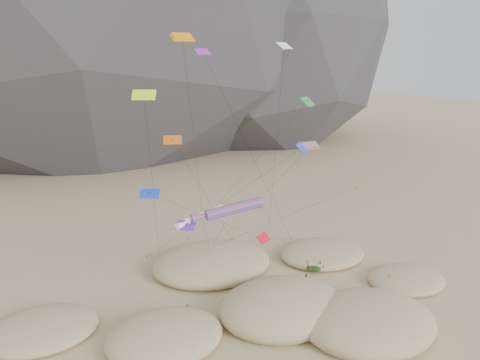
# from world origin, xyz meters

# --- Properties ---
(ground) EXTENTS (500.00, 500.00, 0.00)m
(ground) POSITION_xyz_m (0.00, 0.00, 0.00)
(ground) COLOR #CCB789
(ground) RESTS_ON ground
(dunes) EXTENTS (52.31, 40.35, 4.59)m
(dunes) POSITION_xyz_m (-1.89, 4.05, 0.80)
(dunes) COLOR #CCB789
(dunes) RESTS_ON ground
(dune_grass) EXTENTS (41.41, 29.88, 1.57)m
(dune_grass) POSITION_xyz_m (-0.71, 4.32, 0.83)
(dune_grass) COLOR black
(dune_grass) RESTS_ON ground
(kite_stakes) EXTENTS (22.22, 5.94, 0.30)m
(kite_stakes) POSITION_xyz_m (3.09, 22.78, 0.15)
(kite_stakes) COLOR #3F2D1E
(kite_stakes) RESTS_ON ground
(rainbow_tube_kite) EXTENTS (8.81, 14.38, 12.29)m
(rainbow_tube_kite) POSITION_xyz_m (-2.00, 8.59, 11.31)
(rainbow_tube_kite) COLOR #E54B18
(rainbow_tube_kite) RESTS_ON ground
(white_tube_kite) EXTENTS (9.29, 13.10, 11.29)m
(white_tube_kite) POSITION_xyz_m (-4.91, 9.86, 10.61)
(white_tube_kite) COLOR white
(white_tube_kite) RESTS_ON ground
(orange_parafoil) EXTENTS (8.28, 11.89, 30.08)m
(orange_parafoil) POSITION_xyz_m (-4.47, 15.46, 29.19)
(orange_parafoil) COLOR orange
(orange_parafoil) RESTS_ON ground
(multi_parafoil) EXTENTS (5.59, 16.75, 17.42)m
(multi_parafoil) POSITION_xyz_m (10.01, 11.37, 16.75)
(multi_parafoil) COLOR #FF5B1A
(multi_parafoil) RESTS_ON ground
(delta_kites) EXTENTS (28.12, 21.25, 29.08)m
(delta_kites) POSITION_xyz_m (0.82, 10.65, 17.80)
(delta_kites) COLOR #C34F12
(delta_kites) RESTS_ON ground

